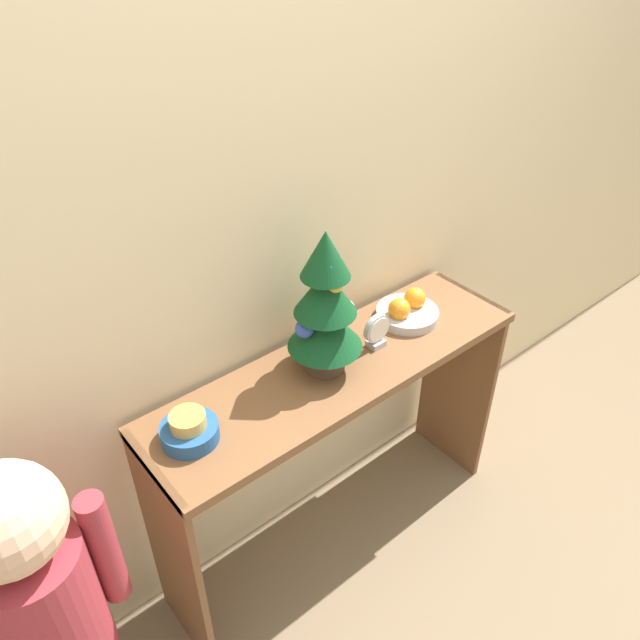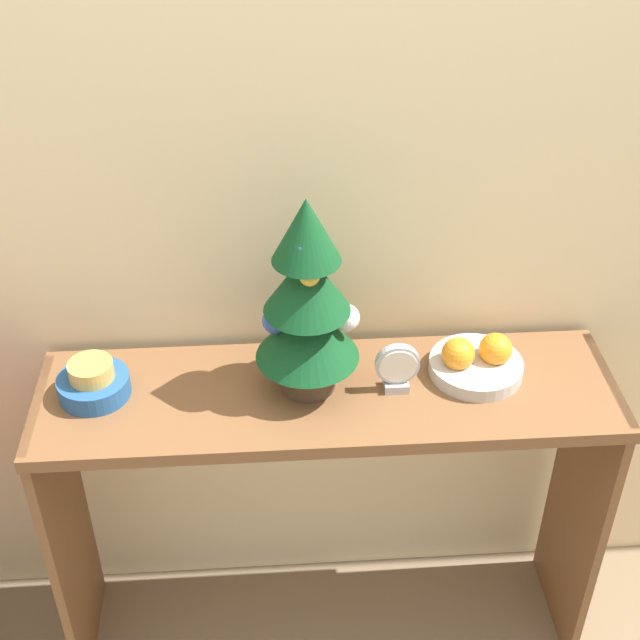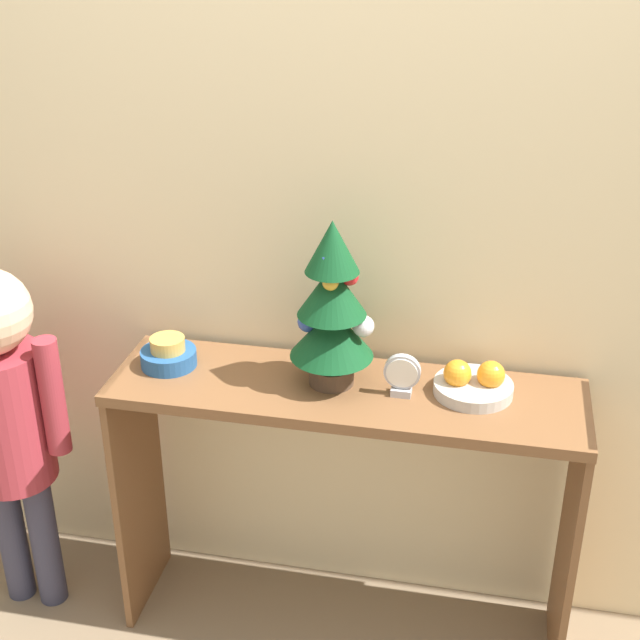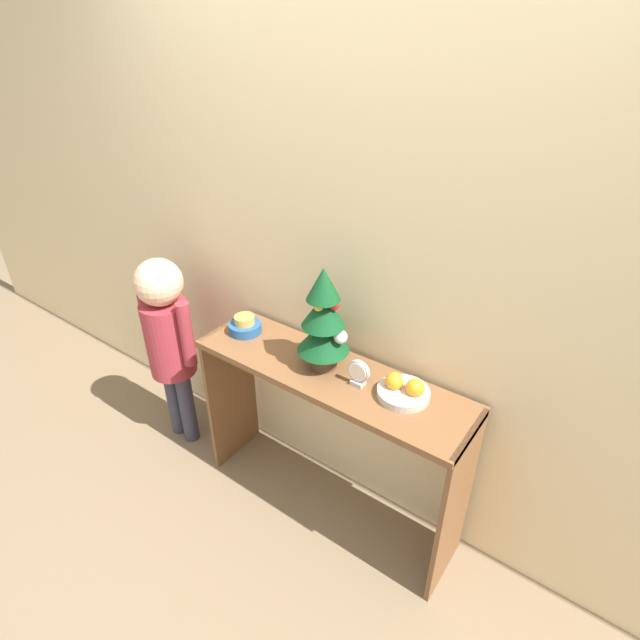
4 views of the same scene
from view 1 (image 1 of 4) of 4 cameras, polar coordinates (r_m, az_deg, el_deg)
ground_plane at (r=2.36m, az=4.37°, el=-21.26°), size 12.00×12.00×0.00m
back_wall at (r=1.74m, az=-2.74°, el=11.01°), size 7.00×0.05×2.50m
console_table at (r=1.96m, az=1.69°, el=-8.23°), size 1.23×0.35×0.80m
mini_tree at (r=1.70m, az=0.49°, el=1.37°), size 0.22×0.22×0.45m
fruit_bowl at (r=2.03m, az=7.97°, el=0.88°), size 0.20×0.20×0.09m
singing_bowl at (r=1.63m, az=-11.87°, el=-9.78°), size 0.15×0.15×0.08m
desk_clock at (r=1.88m, az=5.23°, el=-1.03°), size 0.09×0.04×0.11m
child_figure at (r=1.61m, az=-24.01°, el=-22.28°), size 0.37×0.24×1.08m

